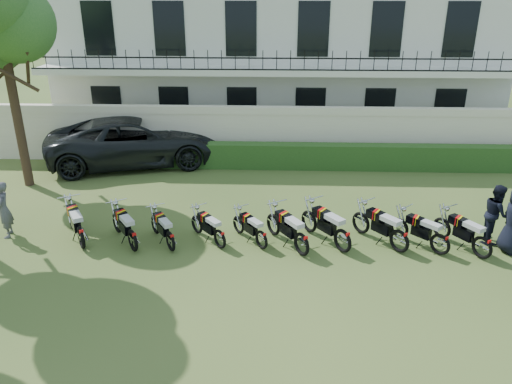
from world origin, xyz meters
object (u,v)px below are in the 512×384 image
(motorcycle_0, at_px, (80,232))
(motorcycle_6, at_px, (343,235))
(motorcycle_8, at_px, (441,239))
(officer_4, at_px, (496,213))
(inspector, at_px, (4,210))
(motorcycle_2, at_px, (170,237))
(motorcycle_4, at_px, (262,235))
(motorcycle_3, at_px, (220,235))
(motorcycle_5, at_px, (302,239))
(suv, at_px, (136,141))
(motorcycle_9, at_px, (483,242))
(motorcycle_7, at_px, (400,236))
(motorcycle_1, at_px, (132,235))

(motorcycle_0, bearing_deg, motorcycle_6, -31.00)
(motorcycle_8, height_order, officer_4, officer_4)
(motorcycle_0, distance_m, inspector, 2.55)
(motorcycle_0, relative_size, motorcycle_2, 1.17)
(motorcycle_4, bearing_deg, motorcycle_2, 147.77)
(motorcycle_0, relative_size, motorcycle_8, 1.24)
(motorcycle_0, relative_size, motorcycle_3, 1.32)
(motorcycle_3, bearing_deg, motorcycle_2, 148.09)
(inspector, bearing_deg, motorcycle_8, 69.03)
(motorcycle_5, bearing_deg, suv, 97.82)
(motorcycle_9, xyz_separation_m, inspector, (-13.24, 0.79, 0.34))
(motorcycle_7, bearing_deg, motorcycle_5, 147.85)
(inspector, bearing_deg, suv, 144.42)
(suv, bearing_deg, officer_4, -133.67)
(motorcycle_2, relative_size, motorcycle_6, 0.87)
(suv, xyz_separation_m, officer_4, (11.87, -6.25, -0.11))
(suv, bearing_deg, motorcycle_4, -158.90)
(motorcycle_4, bearing_deg, suv, 89.76)
(motorcycle_4, height_order, motorcycle_5, motorcycle_5)
(motorcycle_8, distance_m, suv, 12.41)
(motorcycle_0, xyz_separation_m, motorcycle_8, (9.75, 0.06, -0.04))
(motorcycle_4, xyz_separation_m, motorcycle_9, (5.85, -0.29, 0.07))
(motorcycle_4, relative_size, motorcycle_6, 0.78)
(motorcycle_3, bearing_deg, motorcycle_7, -40.77)
(motorcycle_0, height_order, motorcycle_5, motorcycle_0)
(motorcycle_3, bearing_deg, motorcycle_4, -39.62)
(motorcycle_2, xyz_separation_m, motorcycle_6, (4.67, 0.11, 0.09))
(motorcycle_0, distance_m, motorcycle_4, 4.95)
(motorcycle_4, distance_m, motorcycle_5, 1.13)
(motorcycle_8, xyz_separation_m, inspector, (-12.19, 0.63, 0.36))
(motorcycle_6, bearing_deg, suv, 101.01)
(motorcycle_0, height_order, motorcycle_7, motorcycle_0)
(motorcycle_6, distance_m, motorcycle_8, 2.61)
(motorcycle_1, distance_m, motorcycle_7, 7.23)
(motorcycle_2, distance_m, motorcycle_4, 2.49)
(motorcycle_0, xyz_separation_m, motorcycle_7, (8.69, 0.15, -0.00))
(motorcycle_7, bearing_deg, motorcycle_2, 143.40)
(motorcycle_3, xyz_separation_m, motorcycle_8, (5.95, -0.11, 0.04))
(motorcycle_0, height_order, motorcycle_8, motorcycle_0)
(motorcycle_2, bearing_deg, inspector, 139.15)
(motorcycle_8, relative_size, suv, 0.21)
(motorcycle_7, relative_size, motorcycle_8, 1.15)
(motorcycle_0, height_order, motorcycle_2, motorcycle_0)
(motorcycle_2, distance_m, officer_4, 9.10)
(motorcycle_1, relative_size, suv, 0.24)
(motorcycle_4, xyz_separation_m, suv, (-5.31, 7.05, 0.53))
(motorcycle_7, bearing_deg, motorcycle_0, 142.79)
(inspector, bearing_deg, motorcycle_9, 68.58)
(motorcycle_3, bearing_deg, motorcycle_8, -41.57)
(motorcycle_5, distance_m, inspector, 8.51)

